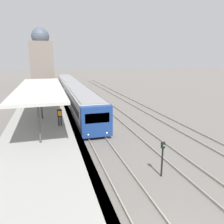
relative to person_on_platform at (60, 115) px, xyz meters
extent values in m
cube|color=beige|center=(-1.52, 3.06, 1.98)|extent=(4.00, 16.36, 0.20)
cube|color=black|center=(0.44, 3.06, 1.76)|extent=(0.08, 16.36, 0.24)
cylinder|color=#47474C|center=(-1.52, -3.48, 0.45)|extent=(0.16, 0.16, 2.87)
cylinder|color=#47474C|center=(-1.52, 3.06, 0.45)|extent=(0.16, 0.16, 2.87)
cylinder|color=#47474C|center=(-1.52, 9.60, 0.45)|extent=(0.16, 0.16, 2.87)
cylinder|color=#2D2D33|center=(-0.10, 0.04, -0.56)|extent=(0.14, 0.14, 0.85)
cylinder|color=#2D2D33|center=(0.10, 0.04, -0.56)|extent=(0.14, 0.14, 0.85)
cube|color=black|center=(0.00, 0.04, 0.16)|extent=(0.40, 0.22, 0.60)
sphere|color=tan|center=(0.00, 0.04, 0.57)|extent=(0.22, 0.22, 0.22)
cube|color=orange|center=(0.00, -0.16, 0.18)|extent=(0.30, 0.18, 0.40)
cube|color=navy|center=(2.86, -1.55, -0.36)|extent=(2.58, 0.70, 2.56)
cube|color=black|center=(2.86, -1.88, 0.00)|extent=(2.01, 0.04, 0.82)
sphere|color=#EFEACC|center=(2.08, -1.89, -1.34)|extent=(0.16, 0.16, 0.16)
sphere|color=#EFEACC|center=(3.63, -1.89, -1.34)|extent=(0.16, 0.16, 0.16)
cube|color=#B7B7BC|center=(2.86, 7.25, -0.36)|extent=(2.58, 16.89, 2.56)
cube|color=gray|center=(2.86, 7.25, 0.98)|extent=(2.27, 16.55, 0.12)
cube|color=black|center=(2.86, 7.25, -0.08)|extent=(2.60, 15.54, 0.66)
cylinder|color=black|center=(1.76, 1.76, -1.56)|extent=(0.12, 0.70, 0.70)
cylinder|color=black|center=(3.95, 1.76, -1.56)|extent=(0.12, 0.70, 0.70)
cylinder|color=black|center=(1.76, 12.74, -1.56)|extent=(0.12, 0.70, 0.70)
cylinder|color=black|center=(3.95, 12.74, -1.56)|extent=(0.12, 0.70, 0.70)
cube|color=#B7B7BC|center=(2.86, 24.49, -0.36)|extent=(2.58, 16.89, 2.56)
cube|color=gray|center=(2.86, 24.49, 0.98)|extent=(2.27, 16.55, 0.12)
cube|color=black|center=(2.86, 24.49, -0.08)|extent=(2.60, 15.54, 0.66)
cylinder|color=black|center=(1.76, 19.00, -1.56)|extent=(0.12, 0.70, 0.70)
cylinder|color=black|center=(3.95, 19.00, -1.56)|extent=(0.12, 0.70, 0.70)
cylinder|color=black|center=(1.76, 29.98, -1.56)|extent=(0.12, 0.70, 0.70)
cylinder|color=black|center=(3.95, 29.98, -1.56)|extent=(0.12, 0.70, 0.70)
cylinder|color=black|center=(5.14, -8.36, -1.04)|extent=(0.10, 0.10, 1.73)
cube|color=black|center=(5.14, -8.36, 0.00)|extent=(0.20, 0.14, 0.36)
sphere|color=green|center=(5.14, -8.45, 0.00)|extent=(0.11, 0.11, 0.11)
cube|color=slate|center=(-1.77, 35.38, 3.17)|extent=(5.07, 5.07, 10.15)
sphere|color=#4C5666|center=(-1.77, 35.38, 9.32)|extent=(3.90, 3.90, 3.90)
camera|label=1|loc=(-0.73, -18.40, 4.71)|focal=35.00mm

